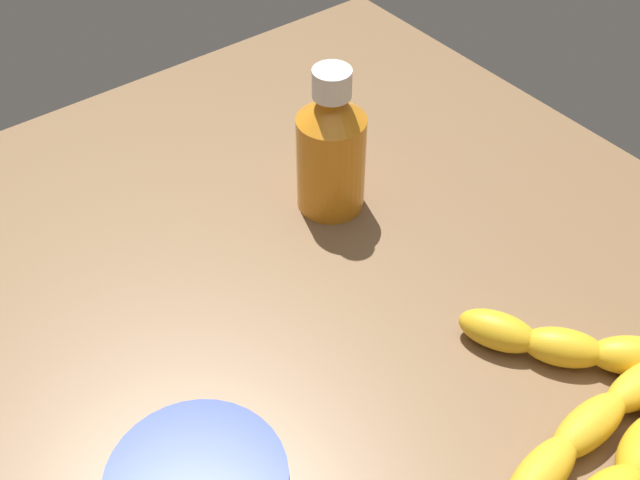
{
  "coord_description": "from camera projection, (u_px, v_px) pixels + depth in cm",
  "views": [
    {
      "loc": [
        -34.54,
        29.1,
        50.83
      ],
      "look_at": [
        3.39,
        0.01,
        4.71
      ],
      "focal_mm": 44.56,
      "sensor_mm": 36.0,
      "label": 1
    }
  ],
  "objects": [
    {
      "name": "ground_plane",
      "position": [
        344.0,
        318.0,
        0.69
      ],
      "size": [
        83.28,
        72.84,
        4.31
      ],
      "primitive_type": "cube",
      "color": "brown"
    },
    {
      "name": "honey_bottle",
      "position": [
        331.0,
        149.0,
        0.72
      ],
      "size": [
        6.43,
        6.43,
        14.82
      ],
      "color": "orange",
      "rests_on": "ground_plane"
    },
    {
      "name": "banana_bunch",
      "position": [
        640.0,
        427.0,
        0.57
      ],
      "size": [
        34.32,
        21.83,
        3.78
      ],
      "color": "gold",
      "rests_on": "ground_plane"
    }
  ]
}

